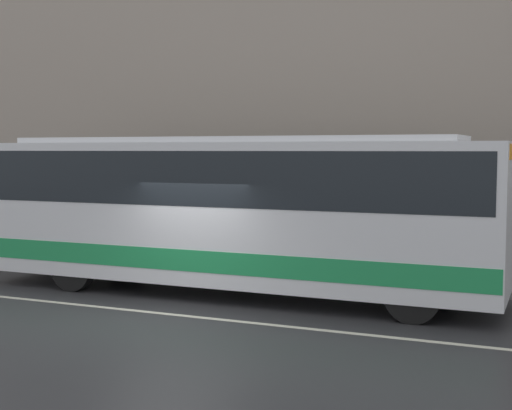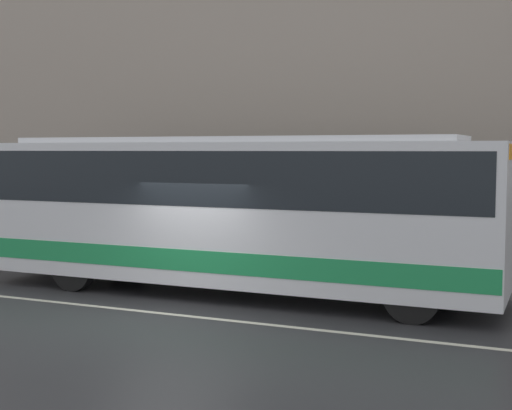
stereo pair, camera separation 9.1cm
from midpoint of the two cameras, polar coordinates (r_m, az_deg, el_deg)
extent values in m
plane|color=#2D2D30|center=(14.06, -7.13, -8.67)|extent=(60.00, 60.00, 0.00)
cube|color=gray|center=(18.64, 1.01, -5.10)|extent=(60.00, 2.42, 0.18)
cube|color=gray|center=(19.72, 2.54, 9.29)|extent=(60.00, 0.30, 9.69)
cube|color=#2D2B28|center=(19.59, 2.34, -1.33)|extent=(60.00, 0.06, 2.42)
cube|color=beige|center=(14.06, -7.13, -8.66)|extent=(54.00, 0.14, 0.01)
cube|color=silver|center=(15.61, -2.26, -0.48)|extent=(11.62, 2.47, 2.99)
cube|color=#1E8C4C|center=(15.72, -2.25, -3.91)|extent=(11.57, 2.50, 0.45)
cube|color=black|center=(15.56, -2.27, 2.26)|extent=(11.28, 2.49, 1.14)
cube|color=orange|center=(14.07, 19.49, 4.05)|extent=(0.12, 1.86, 0.28)
cube|color=silver|center=(15.55, -2.27, 5.24)|extent=(9.88, 2.10, 0.12)
cylinder|color=black|center=(13.46, 12.24, -7.06)|extent=(1.05, 0.28, 1.05)
cylinder|color=black|center=(15.55, 13.76, -5.53)|extent=(1.05, 0.28, 1.05)
cylinder|color=black|center=(16.65, -14.58, -4.89)|extent=(1.05, 0.28, 1.05)
cylinder|color=black|center=(18.37, -10.46, -3.95)|extent=(1.05, 0.28, 1.05)
cylinder|color=#333338|center=(17.48, 4.74, -2.97)|extent=(0.36, 0.36, 1.50)
sphere|color=tan|center=(17.39, 4.76, -0.07)|extent=(0.27, 0.27, 0.27)
camera|label=1|loc=(0.05, -90.17, -0.01)|focal=50.00mm
camera|label=2|loc=(0.05, 89.83, 0.01)|focal=50.00mm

